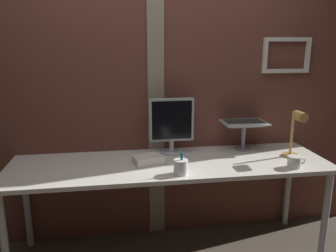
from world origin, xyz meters
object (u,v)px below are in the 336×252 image
at_px(monitor, 172,123).
at_px(pen_cup, 181,167).
at_px(laptop, 241,115).
at_px(desk_lamp, 296,129).
at_px(coffee_mug, 295,162).

relative_size(monitor, pen_cup, 2.45).
xyz_separation_m(laptop, desk_lamp, (0.30, -0.34, -0.05)).
relative_size(monitor, desk_lamp, 1.19).
relative_size(desk_lamp, pen_cup, 2.06).
height_order(monitor, coffee_mug, monitor).
relative_size(laptop, desk_lamp, 0.95).
bearing_deg(monitor, desk_lamp, -16.65).
xyz_separation_m(monitor, pen_cup, (-0.01, -0.45, -0.19)).
bearing_deg(pen_cup, coffee_mug, 0.00).
distance_m(monitor, desk_lamp, 0.93).
relative_size(laptop, coffee_mug, 2.71).
bearing_deg(coffee_mug, pen_cup, -180.00).
height_order(desk_lamp, pen_cup, desk_lamp).
xyz_separation_m(monitor, desk_lamp, (0.90, -0.27, -0.02)).
bearing_deg(laptop, monitor, -172.73).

